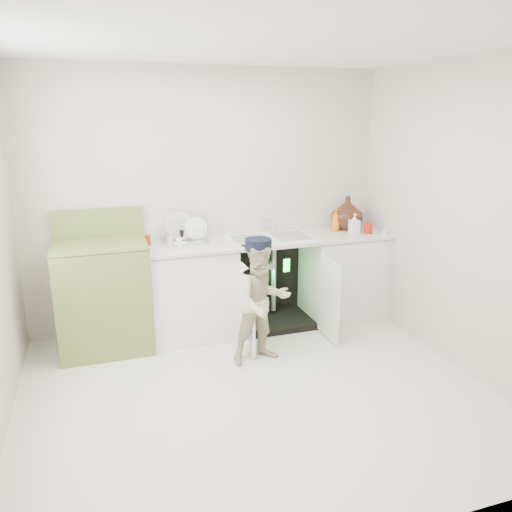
{
  "coord_description": "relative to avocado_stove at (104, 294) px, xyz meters",
  "views": [
    {
      "loc": [
        -1.06,
        -3.23,
        2.06
      ],
      "look_at": [
        0.23,
        0.7,
        0.88
      ],
      "focal_mm": 35.0,
      "sensor_mm": 36.0,
      "label": 1
    }
  ],
  "objects": [
    {
      "name": "avocado_stove",
      "position": [
        0.0,
        0.0,
        0.0
      ],
      "size": [
        0.8,
        0.65,
        1.24
      ],
      "color": "olive",
      "rests_on": "ground"
    },
    {
      "name": "counter_run",
      "position": [
        1.63,
        0.03,
        -0.03
      ],
      "size": [
        2.44,
        1.02,
        1.24
      ],
      "color": "white",
      "rests_on": "ground"
    },
    {
      "name": "ground",
      "position": [
        1.05,
        -1.18,
        -0.51
      ],
      "size": [
        3.5,
        3.5,
        0.0
      ],
      "primitive_type": "plane",
      "color": "beige",
      "rests_on": "ground"
    },
    {
      "name": "room_shell",
      "position": [
        1.05,
        -1.18,
        0.74
      ],
      "size": [
        6.0,
        5.5,
        1.26
      ],
      "color": "beige",
      "rests_on": "ground"
    },
    {
      "name": "repair_worker",
      "position": [
        1.27,
        -0.69,
        0.04
      ],
      "size": [
        0.68,
        0.61,
        1.08
      ],
      "rotation": [
        0.0,
        0.0,
        0.13
      ],
      "color": "beige",
      "rests_on": "ground"
    }
  ]
}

